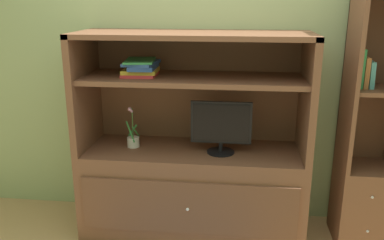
# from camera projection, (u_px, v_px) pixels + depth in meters

# --- Properties ---
(painted_rear_wall) EXTENTS (6.00, 0.10, 2.80)m
(painted_rear_wall) POSITION_uv_depth(u_px,v_px,m) (198.00, 49.00, 3.27)
(painted_rear_wall) COLOR #8C9E6B
(painted_rear_wall) RESTS_ON ground_plane
(media_console) EXTENTS (1.70, 0.63, 1.56)m
(media_console) POSITION_uv_depth(u_px,v_px,m) (193.00, 170.00, 3.20)
(media_console) COLOR brown
(media_console) RESTS_ON ground_plane
(tv_monitor) EXTENTS (0.45, 0.21, 0.40)m
(tv_monitor) POSITION_uv_depth(u_px,v_px,m) (221.00, 126.00, 3.02)
(tv_monitor) COLOR black
(tv_monitor) RESTS_ON media_console
(potted_plant) EXTENTS (0.11, 0.13, 0.32)m
(potted_plant) POSITION_uv_depth(u_px,v_px,m) (133.00, 140.00, 3.19)
(potted_plant) COLOR beige
(potted_plant) RESTS_ON media_console
(magazine_stack) EXTENTS (0.26, 0.34, 0.12)m
(magazine_stack) POSITION_uv_depth(u_px,v_px,m) (141.00, 68.00, 3.01)
(magazine_stack) COLOR red
(magazine_stack) RESTS_ON media_console
(bookshelf_tall) EXTENTS (0.39, 0.41, 1.88)m
(bookshelf_tall) POSITION_uv_depth(u_px,v_px,m) (367.00, 162.00, 3.02)
(bookshelf_tall) COLOR brown
(bookshelf_tall) RESTS_ON ground_plane
(upright_book_row) EXTENTS (0.10, 0.15, 0.27)m
(upright_book_row) POSITION_uv_depth(u_px,v_px,m) (365.00, 71.00, 2.83)
(upright_book_row) COLOR #338C4C
(upright_book_row) RESTS_ON bookshelf_tall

